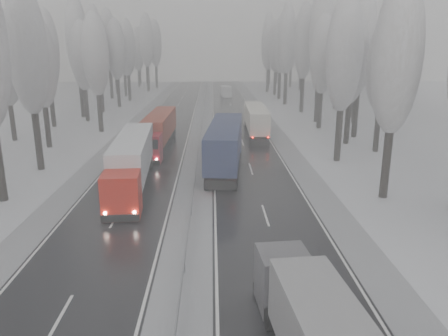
{
  "coord_description": "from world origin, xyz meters",
  "views": [
    {
      "loc": [
        1.54,
        -16.69,
        11.61
      ],
      "look_at": [
        2.45,
        16.65,
        2.2
      ],
      "focal_mm": 35.0,
      "sensor_mm": 36.0,
      "label": 1
    }
  ],
  "objects_px": {
    "box_truck_distant": "(226,91)",
    "truck_red_red": "(159,129)",
    "truck_blue_box": "(226,142)",
    "truck_red_white": "(132,159)",
    "truck_cream_box": "(256,118)"
  },
  "relations": [
    {
      "from": "truck_red_white",
      "to": "truck_red_red",
      "type": "bearing_deg",
      "value": 84.04
    },
    {
      "from": "truck_blue_box",
      "to": "box_truck_distant",
      "type": "relative_size",
      "value": 2.61
    },
    {
      "from": "truck_blue_box",
      "to": "truck_red_red",
      "type": "height_order",
      "value": "truck_blue_box"
    },
    {
      "from": "truck_cream_box",
      "to": "box_truck_distant",
      "type": "xyz_separation_m",
      "value": [
        -2.55,
        45.33,
        -1.01
      ]
    },
    {
      "from": "box_truck_distant",
      "to": "truck_red_red",
      "type": "relative_size",
      "value": 0.44
    },
    {
      "from": "truck_cream_box",
      "to": "box_truck_distant",
      "type": "bearing_deg",
      "value": 94.38
    },
    {
      "from": "truck_cream_box",
      "to": "truck_red_white",
      "type": "xyz_separation_m",
      "value": [
        -12.49,
        -22.03,
        0.16
      ]
    },
    {
      "from": "truck_red_white",
      "to": "truck_blue_box",
      "type": "bearing_deg",
      "value": 32.53
    },
    {
      "from": "truck_blue_box",
      "to": "truck_red_white",
      "type": "relative_size",
      "value": 1.08
    },
    {
      "from": "truck_red_red",
      "to": "truck_red_white",
      "type": "bearing_deg",
      "value": -90.57
    },
    {
      "from": "truck_blue_box",
      "to": "box_truck_distant",
      "type": "height_order",
      "value": "truck_blue_box"
    },
    {
      "from": "box_truck_distant",
      "to": "truck_red_white",
      "type": "xyz_separation_m",
      "value": [
        -9.94,
        -67.36,
        1.18
      ]
    },
    {
      "from": "truck_cream_box",
      "to": "truck_red_white",
      "type": "bearing_deg",
      "value": -118.39
    },
    {
      "from": "truck_red_red",
      "to": "box_truck_distant",
      "type": "bearing_deg",
      "value": 81.59
    },
    {
      "from": "box_truck_distant",
      "to": "truck_red_red",
      "type": "height_order",
      "value": "truck_red_red"
    }
  ]
}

